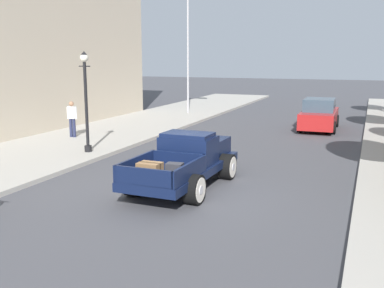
{
  "coord_description": "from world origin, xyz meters",
  "views": [
    {
      "loc": [
        4.74,
        -11.28,
        3.77
      ],
      "look_at": [
        -0.59,
        2.08,
        1.0
      ],
      "focal_mm": 42.22,
      "sensor_mm": 36.0,
      "label": 1
    }
  ],
  "objects_px": {
    "pedestrian_sidewalk_left": "(72,117)",
    "street_lamp_near": "(86,94)",
    "car_background_red": "(319,115)",
    "flagpole": "(191,26)",
    "hotrod_truck_navy": "(187,160)"
  },
  "relations": [
    {
      "from": "pedestrian_sidewalk_left",
      "to": "street_lamp_near",
      "type": "height_order",
      "value": "street_lamp_near"
    },
    {
      "from": "car_background_red",
      "to": "flagpole",
      "type": "height_order",
      "value": "flagpole"
    },
    {
      "from": "car_background_red",
      "to": "flagpole",
      "type": "xyz_separation_m",
      "value": [
        -8.58,
        3.24,
        5.0
      ]
    },
    {
      "from": "hotrod_truck_navy",
      "to": "flagpole",
      "type": "height_order",
      "value": "flagpole"
    },
    {
      "from": "car_background_red",
      "to": "street_lamp_near",
      "type": "relative_size",
      "value": 1.13
    },
    {
      "from": "street_lamp_near",
      "to": "pedestrian_sidewalk_left",
      "type": "bearing_deg",
      "value": 135.53
    },
    {
      "from": "car_background_red",
      "to": "pedestrian_sidewalk_left",
      "type": "height_order",
      "value": "pedestrian_sidewalk_left"
    },
    {
      "from": "car_background_red",
      "to": "flagpole",
      "type": "relative_size",
      "value": 0.47
    },
    {
      "from": "hotrod_truck_navy",
      "to": "car_background_red",
      "type": "bearing_deg",
      "value": 78.7
    },
    {
      "from": "hotrod_truck_navy",
      "to": "pedestrian_sidewalk_left",
      "type": "relative_size",
      "value": 3.02
    },
    {
      "from": "street_lamp_near",
      "to": "flagpole",
      "type": "height_order",
      "value": "flagpole"
    },
    {
      "from": "hotrod_truck_navy",
      "to": "pedestrian_sidewalk_left",
      "type": "distance_m",
      "value": 9.16
    },
    {
      "from": "hotrod_truck_navy",
      "to": "flagpole",
      "type": "xyz_separation_m",
      "value": [
        -6.11,
        15.58,
        5.02
      ]
    },
    {
      "from": "flagpole",
      "to": "street_lamp_near",
      "type": "bearing_deg",
      "value": -85.87
    },
    {
      "from": "car_background_red",
      "to": "flagpole",
      "type": "distance_m",
      "value": 10.44
    }
  ]
}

